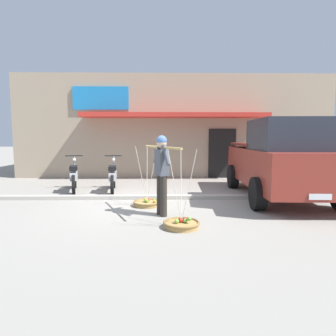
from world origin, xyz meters
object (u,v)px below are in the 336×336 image
at_px(fruit_basket_right_side, 182,224).
at_px(motorcycle_second_in_row, 113,177).
at_px(motorcycle_nearest_shop, 74,177).
at_px(parked_truck, 280,161).
at_px(fruit_vendor, 162,170).
at_px(fruit_basket_left_side, 147,203).

height_order(fruit_basket_right_side, motorcycle_second_in_row, fruit_basket_right_side).
bearing_deg(motorcycle_nearest_shop, parked_truck, -10.64).
relative_size(motorcycle_second_in_row, parked_truck, 0.38).
height_order(fruit_vendor, parked_truck, parked_truck).
xyz_separation_m(fruit_basket_left_side, motorcycle_second_in_row, (-1.14, 1.88, 0.38)).
height_order(fruit_basket_left_side, motorcycle_second_in_row, fruit_basket_left_side).
bearing_deg(parked_truck, fruit_basket_right_side, -138.09).
bearing_deg(motorcycle_second_in_row, parked_truck, -12.77).
distance_m(fruit_basket_left_side, motorcycle_second_in_row, 2.23).
bearing_deg(fruit_basket_left_side, motorcycle_second_in_row, 121.16).
bearing_deg(motorcycle_nearest_shop, fruit_basket_right_side, -50.01).
relative_size(fruit_vendor, parked_truck, 0.36).
xyz_separation_m(fruit_vendor, motorcycle_nearest_shop, (-2.70, 2.79, -0.53)).
bearing_deg(fruit_basket_left_side, fruit_basket_right_side, -67.11).
bearing_deg(motorcycle_second_in_row, fruit_basket_right_side, -62.64).
bearing_deg(parked_truck, motorcycle_nearest_shop, 169.36).
xyz_separation_m(fruit_vendor, fruit_basket_right_side, (0.37, -0.86, -0.90)).
bearing_deg(fruit_basket_left_side, fruit_vendor, -67.20).
bearing_deg(motorcycle_second_in_row, fruit_basket_left_side, -58.84).
distance_m(fruit_basket_left_side, parked_truck, 3.78).
height_order(fruit_basket_left_side, motorcycle_nearest_shop, fruit_basket_left_side).
distance_m(fruit_vendor, fruit_basket_left_side, 1.30).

